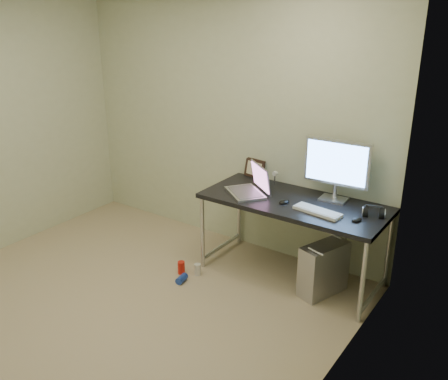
# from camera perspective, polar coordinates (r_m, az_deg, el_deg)

# --- Properties ---
(floor) EXTENTS (3.50, 3.50, 0.00)m
(floor) POSITION_cam_1_polar(r_m,az_deg,el_deg) (4.26, -13.37, -13.72)
(floor) COLOR tan
(floor) RESTS_ON ground
(wall_back) EXTENTS (3.50, 0.02, 2.50)m
(wall_back) POSITION_cam_1_polar(r_m,az_deg,el_deg) (4.97, 0.46, 7.74)
(wall_back) COLOR beige
(wall_back) RESTS_ON ground
(wall_right) EXTENTS (0.02, 3.50, 2.50)m
(wall_right) POSITION_cam_1_polar(r_m,az_deg,el_deg) (2.70, 10.28, -4.21)
(wall_right) COLOR beige
(wall_right) RESTS_ON ground
(desk) EXTENTS (1.62, 0.71, 0.75)m
(desk) POSITION_cam_1_polar(r_m,az_deg,el_deg) (4.41, 7.97, -2.14)
(desk) COLOR black
(desk) RESTS_ON ground
(tower_computer) EXTENTS (0.33, 0.48, 0.49)m
(tower_computer) POSITION_cam_1_polar(r_m,az_deg,el_deg) (4.40, 11.31, -8.84)
(tower_computer) COLOR silver
(tower_computer) RESTS_ON ground
(cable_a) EXTENTS (0.01, 0.16, 0.69)m
(cable_a) POSITION_cam_1_polar(r_m,az_deg,el_deg) (4.66, 12.87, -4.83)
(cable_a) COLOR black
(cable_a) RESTS_ON ground
(cable_b) EXTENTS (0.02, 0.11, 0.71)m
(cable_b) POSITION_cam_1_polar(r_m,az_deg,el_deg) (4.63, 13.78, -5.40)
(cable_b) COLOR black
(cable_b) RESTS_ON ground
(can_red) EXTENTS (0.09, 0.09, 0.12)m
(can_red) POSITION_cam_1_polar(r_m,az_deg,el_deg) (4.69, -4.90, -8.83)
(can_red) COLOR red
(can_red) RESTS_ON ground
(can_white) EXTENTS (0.07, 0.07, 0.11)m
(can_white) POSITION_cam_1_polar(r_m,az_deg,el_deg) (4.66, -3.04, -9.06)
(can_white) COLOR silver
(can_white) RESTS_ON ground
(can_blue) EXTENTS (0.08, 0.13, 0.07)m
(can_blue) POSITION_cam_1_polar(r_m,az_deg,el_deg) (4.58, -4.85, -10.07)
(can_blue) COLOR #1F3DA6
(can_blue) RESTS_ON ground
(laptop) EXTENTS (0.49, 0.48, 0.26)m
(laptop) POSITION_cam_1_polar(r_m,az_deg,el_deg) (4.48, 3.11, 0.37)
(laptop) COLOR silver
(laptop) RESTS_ON desk
(monitor) EXTENTS (0.57, 0.18, 0.54)m
(monitor) POSITION_cam_1_polar(r_m,az_deg,el_deg) (4.35, 12.75, 2.75)
(monitor) COLOR silver
(monitor) RESTS_ON desk
(keyboard) EXTENTS (0.42, 0.19, 0.02)m
(keyboard) POSITION_cam_1_polar(r_m,az_deg,el_deg) (4.16, 10.64, -2.41)
(keyboard) COLOR silver
(keyboard) RESTS_ON desk
(mouse_right) EXTENTS (0.09, 0.11, 0.03)m
(mouse_right) POSITION_cam_1_polar(r_m,az_deg,el_deg) (4.07, 14.94, -3.20)
(mouse_right) COLOR black
(mouse_right) RESTS_ON desk
(mouse_left) EXTENTS (0.09, 0.12, 0.04)m
(mouse_left) POSITION_cam_1_polar(r_m,az_deg,el_deg) (4.31, 6.88, -1.27)
(mouse_left) COLOR black
(mouse_left) RESTS_ON desk
(headphones) EXTENTS (0.20, 0.11, 0.11)m
(headphones) POSITION_cam_1_polar(r_m,az_deg,el_deg) (4.19, 16.72, -2.48)
(headphones) COLOR black
(headphones) RESTS_ON desk
(picture_frame) EXTENTS (0.24, 0.10, 0.19)m
(picture_frame) POSITION_cam_1_polar(r_m,az_deg,el_deg) (4.89, 3.52, 2.50)
(picture_frame) COLOR black
(picture_frame) RESTS_ON desk
(webcam) EXTENTS (0.05, 0.04, 0.13)m
(webcam) POSITION_cam_1_polar(r_m,az_deg,el_deg) (4.71, 5.84, 1.74)
(webcam) COLOR silver
(webcam) RESTS_ON desk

